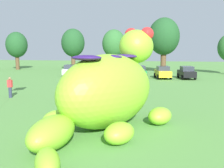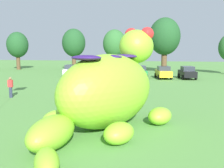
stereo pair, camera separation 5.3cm
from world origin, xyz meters
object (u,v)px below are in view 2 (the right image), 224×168
Objects in this scene: car_red at (114,71)px; car_white at (71,70)px; spectator_by_cars at (11,87)px; spectator_far_side at (129,74)px; car_yellow at (163,72)px; spectator_mid_field at (77,88)px; giant_inflatable_creature at (108,89)px; car_orange at (93,71)px; car_green at (140,72)px; car_black at (187,73)px.

car_white is at bearing 175.96° from car_red.
spectator_by_cars is 1.00× the size of spectator_far_side.
car_white is 13.67m from car_yellow.
car_white is 2.53× the size of spectator_by_cars.
spectator_mid_field is at bearing -99.62° from spectator_far_side.
giant_inflatable_creature is at bearing -79.62° from car_red.
car_yellow reaches higher than spectator_by_cars.
spectator_by_cars is at bearing -174.55° from spectator_mid_field.
car_orange is 7.10m from car_green.
car_white reaches higher than spectator_mid_field.
car_orange and car_black have the same top height.
car_green is 2.55× the size of spectator_mid_field.
car_green reaches higher than spectator_by_cars.
car_green is (7.06, -0.75, 0.00)m from car_orange.
car_orange is 1.01× the size of car_red.
spectator_by_cars is at bearing 146.96° from giant_inflatable_creature.
car_red is at bearing -179.12° from car_black.
giant_inflatable_creature reaches higher than car_white.
car_orange is 10.38m from car_yellow.
car_orange is 2.51× the size of spectator_mid_field.
spectator_far_side is (-1.72, 20.46, -1.06)m from giant_inflatable_creature.
giant_inflatable_creature is 2.40× the size of car_yellow.
car_green is 1.01× the size of car_black.
car_black is 2.53× the size of spectator_mid_field.
car_yellow is (13.66, -0.62, 0.00)m from car_white.
car_red is at bearing -176.63° from car_green.
car_red is 6.96m from car_yellow.
car_white and car_yellow have the same top height.
car_black is (6.46, -0.06, 0.00)m from car_green.
car_red is at bearing 100.38° from giant_inflatable_creature.
car_white is 10.40m from car_green.
giant_inflatable_creature reaches higher than car_yellow.
giant_inflatable_creature reaches higher than car_orange.
car_yellow is 1.01× the size of car_black.
car_white is 1.02× the size of car_red.
car_orange reaches higher than spectator_far_side.
car_red reaches higher than spectator_far_side.
car_green is 17.43m from spectator_mid_field.
spectator_mid_field is at bearing 5.45° from spectator_by_cars.
spectator_by_cars is (-12.25, -17.26, -0.01)m from car_yellow.
car_black is 8.26m from spectator_far_side.
car_red is 0.97× the size of car_green.
car_red is (6.70, -0.47, 0.00)m from car_white.
spectator_by_cars and spectator_far_side have the same top height.
car_white is 0.99× the size of car_green.
spectator_mid_field is (3.66, -17.84, -0.01)m from car_orange.
spectator_far_side is at bearing 60.92° from spectator_by_cars.
car_green is 2.55× the size of spectator_by_cars.
car_white is at bearing 178.93° from car_black.
car_black is at bearing 59.92° from spectator_mid_field.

